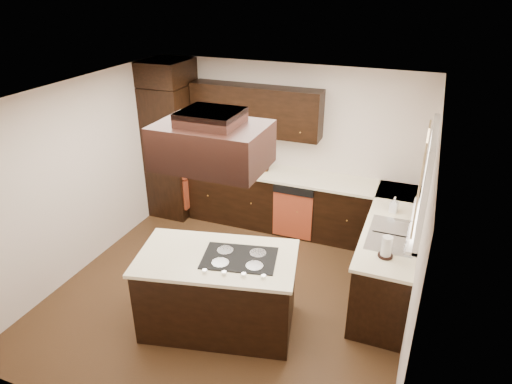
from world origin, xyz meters
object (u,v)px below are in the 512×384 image
island (218,293)px  spice_rack (258,161)px  range_hood (212,145)px  oven_column (173,151)px

island → spice_rack: 2.50m
range_hood → oven_column: bearing=129.7°
island → spice_rack: size_ratio=4.93×
island → range_hood: range_hood is taller
spice_rack → range_hood: bearing=-82.4°
oven_column → range_hood: size_ratio=2.02×
island → range_hood: size_ratio=1.56×
oven_column → spice_rack: (1.44, 0.10, -0.00)m
range_hood → spice_rack: size_ratio=3.16×
range_hood → island: bearing=-69.1°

